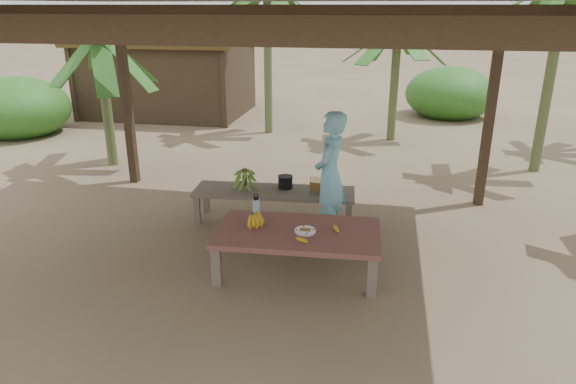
% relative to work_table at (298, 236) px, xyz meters
% --- Properties ---
extents(ground, '(80.00, 80.00, 0.00)m').
position_rel_work_table_xyz_m(ground, '(-0.46, 0.27, -0.43)').
color(ground, brown).
rests_on(ground, ground).
extents(pavilion, '(6.60, 5.60, 2.95)m').
position_rel_work_table_xyz_m(pavilion, '(-0.48, 0.26, 2.34)').
color(pavilion, black).
rests_on(pavilion, ground).
extents(work_table, '(1.85, 1.09, 0.50)m').
position_rel_work_table_xyz_m(work_table, '(0.00, 0.00, 0.00)').
color(work_table, brown).
rests_on(work_table, ground).
extents(bench, '(2.24, 0.76, 0.45)m').
position_rel_work_table_xyz_m(bench, '(-0.57, 1.37, -0.04)').
color(bench, brown).
rests_on(bench, ground).
extents(ripe_banana_bunch, '(0.30, 0.27, 0.15)m').
position_rel_work_table_xyz_m(ripe_banana_bunch, '(-0.53, 0.07, 0.14)').
color(ripe_banana_bunch, gold).
rests_on(ripe_banana_bunch, work_table).
extents(plate, '(0.24, 0.24, 0.04)m').
position_rel_work_table_xyz_m(plate, '(0.09, -0.04, 0.08)').
color(plate, white).
rests_on(plate, work_table).
extents(loose_banana_front, '(0.15, 0.08, 0.04)m').
position_rel_work_table_xyz_m(loose_banana_front, '(0.09, -0.28, 0.09)').
color(loose_banana_front, gold).
rests_on(loose_banana_front, work_table).
extents(loose_banana_side, '(0.11, 0.15, 0.04)m').
position_rel_work_table_xyz_m(loose_banana_side, '(0.41, 0.08, 0.09)').
color(loose_banana_side, gold).
rests_on(loose_banana_side, work_table).
extents(water_flask, '(0.08, 0.08, 0.31)m').
position_rel_work_table_xyz_m(water_flask, '(-0.53, 0.23, 0.20)').
color(water_flask, '#408FCA').
rests_on(water_flask, work_table).
extents(green_banana_stalk, '(0.29, 0.29, 0.31)m').
position_rel_work_table_xyz_m(green_banana_stalk, '(-0.97, 1.34, 0.17)').
color(green_banana_stalk, '#598C2D').
rests_on(green_banana_stalk, bench).
extents(cooking_pot, '(0.20, 0.20, 0.17)m').
position_rel_work_table_xyz_m(cooking_pot, '(-0.43, 1.48, 0.10)').
color(cooking_pot, black).
rests_on(cooking_pot, bench).
extents(skewer_rack, '(0.19, 0.09, 0.24)m').
position_rel_work_table_xyz_m(skewer_rack, '(0.00, 1.36, 0.14)').
color(skewer_rack, '#A57F47').
rests_on(skewer_rack, bench).
extents(woman, '(0.49, 0.65, 1.63)m').
position_rel_work_table_xyz_m(woman, '(0.23, 1.07, 0.38)').
color(woman, '#7AC9E6').
rests_on(woman, ground).
extents(hut, '(4.40, 3.43, 2.85)m').
position_rel_work_table_xyz_m(hut, '(-4.96, 8.27, 0.67)').
color(hut, black).
rests_on(hut, ground).
extents(banana_plant_n, '(1.80, 1.80, 2.68)m').
position_rel_work_table_xyz_m(banana_plant_n, '(1.02, 6.32, 1.77)').
color(banana_plant_n, '#596638').
rests_on(banana_plant_n, ground).
extents(banana_plant_w, '(1.80, 1.80, 2.53)m').
position_rel_work_table_xyz_m(banana_plant_w, '(-4.13, 3.42, 1.62)').
color(banana_plant_w, '#596638').
rests_on(banana_plant_w, ground).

